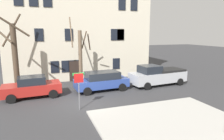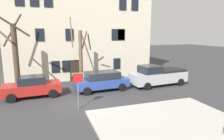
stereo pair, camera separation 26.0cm
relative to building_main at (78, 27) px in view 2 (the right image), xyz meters
The scene contains 9 objects.
ground_plane 11.93m from the building_main, 97.91° to the right, with size 120.00×120.00×0.00m, color #38383A.
sidewalk_slab 17.26m from the building_main, 81.98° to the right, with size 8.08×7.99×0.12m, color #B7B5AD.
building_main is the anchor object (origin of this frame).
tree_bare_near 8.88m from the building_main, 137.55° to the right, with size 2.59×2.38×6.60m.
tree_bare_mid 6.17m from the building_main, 98.07° to the right, with size 2.01×1.99×6.45m.
car_red_sedan 10.41m from the building_main, 123.28° to the right, with size 4.40×2.22×1.66m.
car_blue_wagon 9.08m from the building_main, 85.41° to the right, with size 4.72×2.34×1.66m.
pickup_truck_silver 11.01m from the building_main, 51.66° to the right, with size 5.70×2.55×1.99m.
street_sign_pole 12.32m from the building_main, 100.19° to the right, with size 0.76×0.07×2.47m.
Camera 2 is at (-2.54, -13.50, 4.96)m, focal length 31.72 mm.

